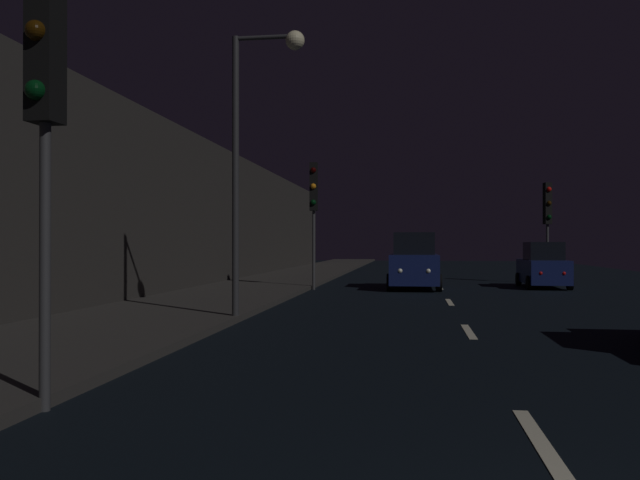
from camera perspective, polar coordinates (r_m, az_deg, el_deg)
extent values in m
cube|color=black|center=(27.67, 10.53, -4.11)|extent=(27.00, 84.00, 0.02)
cube|color=#33302D|center=(28.32, -4.42, -3.85)|extent=(4.40, 84.00, 0.15)
cube|color=#2D2B28|center=(25.65, -11.81, 2.46)|extent=(0.80, 63.00, 6.12)
cube|color=beige|center=(6.45, 18.93, -16.55)|extent=(0.16, 2.20, 0.01)
cube|color=beige|center=(13.70, 13.03, -7.90)|extent=(0.16, 2.20, 0.01)
cube|color=beige|center=(20.37, 11.40, -5.41)|extent=(0.16, 2.20, 0.01)
cube|color=beige|center=(26.94, 10.60, -4.17)|extent=(0.16, 2.20, 0.01)
cube|color=beige|center=(32.25, 10.19, -3.54)|extent=(0.16, 2.20, 0.01)
cube|color=beige|center=(37.79, 9.89, -3.07)|extent=(0.16, 2.20, 0.01)
cylinder|color=#38383A|center=(31.22, 19.50, -1.16)|extent=(0.12, 0.12, 2.71)
cube|color=black|center=(31.27, 19.49, 3.07)|extent=(0.37, 0.40, 1.90)
sphere|color=red|center=(31.15, 19.62, 4.25)|extent=(0.22, 0.22, 0.22)
sphere|color=black|center=(31.10, 19.63, 3.09)|extent=(0.22, 0.22, 0.22)
sphere|color=black|center=(31.07, 19.63, 1.93)|extent=(0.22, 0.22, 0.22)
cylinder|color=#38383A|center=(25.41, -0.57, -0.90)|extent=(0.12, 0.12, 3.12)
cube|color=black|center=(25.51, -0.57, 4.75)|extent=(0.33, 0.36, 1.90)
sphere|color=black|center=(25.40, -0.60, 6.21)|extent=(0.22, 0.22, 0.22)
sphere|color=orange|center=(25.33, -0.60, 4.78)|extent=(0.22, 0.22, 0.22)
sphere|color=black|center=(25.28, -0.60, 3.35)|extent=(0.22, 0.22, 0.22)
cylinder|color=#38383A|center=(7.59, -23.18, -2.20)|extent=(0.12, 0.12, 3.12)
cube|color=black|center=(7.91, -23.14, 16.29)|extent=(0.32, 0.35, 1.90)
sphere|color=black|center=(7.77, -23.88, 16.60)|extent=(0.22, 0.22, 0.22)
sphere|color=black|center=(7.61, -23.90, 12.04)|extent=(0.22, 0.22, 0.22)
cylinder|color=#2D2D30|center=(15.08, -7.49, 5.37)|extent=(0.16, 0.16, 6.62)
cylinder|color=#2D2D30|center=(15.57, -4.88, 17.44)|extent=(1.40, 0.10, 0.10)
sphere|color=beige|center=(15.41, -2.22, 17.25)|extent=(0.44, 0.44, 0.44)
cube|color=#141E51|center=(26.24, 8.33, -2.52)|extent=(1.88, 4.39, 1.15)
cube|color=black|center=(26.38, 8.32, -0.31)|extent=(1.60, 2.20, 0.88)
cylinder|color=black|center=(24.75, 10.48, -3.75)|extent=(0.23, 0.67, 0.67)
cylinder|color=black|center=(24.75, 6.20, -3.76)|extent=(0.23, 0.67, 0.67)
cylinder|color=black|center=(27.82, 10.22, -3.38)|extent=(0.23, 0.67, 0.67)
cylinder|color=black|center=(27.81, 6.41, -3.38)|extent=(0.23, 0.67, 0.67)
sphere|color=white|center=(24.10, 9.58, -2.72)|extent=(0.19, 0.19, 0.19)
sphere|color=white|center=(24.10, 7.11, -2.72)|extent=(0.19, 0.19, 0.19)
sphere|color=red|center=(28.40, 9.36, -2.36)|extent=(0.19, 0.19, 0.19)
sphere|color=red|center=(28.40, 7.27, -2.36)|extent=(0.19, 0.19, 0.19)
cube|color=#141E51|center=(28.09, 19.13, -2.64)|extent=(1.57, 3.66, 0.96)
cube|color=black|center=(27.94, 19.18, -0.92)|extent=(1.33, 1.83, 0.73)
cylinder|color=black|center=(29.23, 17.17, -3.33)|extent=(0.19, 0.56, 0.56)
cylinder|color=black|center=(29.51, 20.12, -3.29)|extent=(0.19, 0.56, 0.56)
cylinder|color=black|center=(26.71, 18.04, -3.61)|extent=(0.19, 0.56, 0.56)
cylinder|color=black|center=(27.02, 21.25, -3.57)|extent=(0.19, 0.56, 0.56)
sphere|color=slate|center=(29.78, 17.66, -2.51)|extent=(0.16, 0.16, 0.16)
sphere|color=slate|center=(29.93, 19.29, -2.50)|extent=(0.16, 0.16, 0.16)
sphere|color=red|center=(26.25, 18.95, -2.80)|extent=(0.16, 0.16, 0.16)
sphere|color=red|center=(26.43, 20.79, -2.78)|extent=(0.16, 0.16, 0.16)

